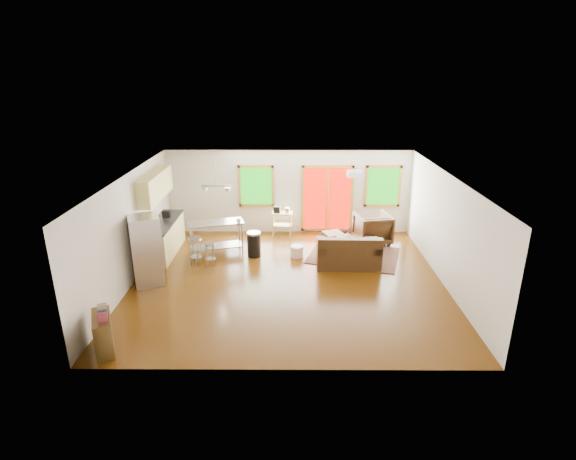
{
  "coord_description": "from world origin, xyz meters",
  "views": [
    {
      "loc": [
        0.06,
        -9.97,
        4.9
      ],
      "look_at": [
        0.0,
        0.3,
        1.2
      ],
      "focal_mm": 28.0,
      "sensor_mm": 36.0,
      "label": 1
    }
  ],
  "objects_px": {
    "coffee_table": "(356,240)",
    "ottoman": "(333,238)",
    "rug": "(354,255)",
    "loveseat": "(348,253)",
    "island": "(216,232)",
    "refrigerator": "(147,250)",
    "kitchen_cart": "(282,216)",
    "armchair": "(373,227)"
  },
  "relations": [
    {
      "from": "armchair",
      "to": "refrigerator",
      "type": "height_order",
      "value": "refrigerator"
    },
    {
      "from": "rug",
      "to": "refrigerator",
      "type": "relative_size",
      "value": 1.4
    },
    {
      "from": "coffee_table",
      "to": "kitchen_cart",
      "type": "distance_m",
      "value": 2.51
    },
    {
      "from": "kitchen_cart",
      "to": "coffee_table",
      "type": "bearing_deg",
      "value": -31.57
    },
    {
      "from": "coffee_table",
      "to": "ottoman",
      "type": "height_order",
      "value": "coffee_table"
    },
    {
      "from": "rug",
      "to": "armchair",
      "type": "relative_size",
      "value": 2.41
    },
    {
      "from": "refrigerator",
      "to": "loveseat",
      "type": "bearing_deg",
      "value": -10.48
    },
    {
      "from": "island",
      "to": "refrigerator",
      "type": "bearing_deg",
      "value": -127.18
    },
    {
      "from": "kitchen_cart",
      "to": "armchair",
      "type": "bearing_deg",
      "value": -12.44
    },
    {
      "from": "coffee_table",
      "to": "refrigerator",
      "type": "relative_size",
      "value": 0.62
    },
    {
      "from": "armchair",
      "to": "kitchen_cart",
      "type": "bearing_deg",
      "value": -23.39
    },
    {
      "from": "rug",
      "to": "island",
      "type": "bearing_deg",
      "value": 178.64
    },
    {
      "from": "coffee_table",
      "to": "ottoman",
      "type": "bearing_deg",
      "value": 134.47
    },
    {
      "from": "rug",
      "to": "armchair",
      "type": "distance_m",
      "value": 1.3
    },
    {
      "from": "coffee_table",
      "to": "refrigerator",
      "type": "bearing_deg",
      "value": -159.24
    },
    {
      "from": "loveseat",
      "to": "armchair",
      "type": "xyz_separation_m",
      "value": [
        0.91,
        1.66,
        0.15
      ]
    },
    {
      "from": "loveseat",
      "to": "armchair",
      "type": "distance_m",
      "value": 1.9
    },
    {
      "from": "ottoman",
      "to": "kitchen_cart",
      "type": "relative_size",
      "value": 0.56
    },
    {
      "from": "ottoman",
      "to": "rug",
      "type": "bearing_deg",
      "value": -60.84
    },
    {
      "from": "armchair",
      "to": "island",
      "type": "xyz_separation_m",
      "value": [
        -4.48,
        -0.91,
        0.16
      ]
    },
    {
      "from": "coffee_table",
      "to": "kitchen_cart",
      "type": "relative_size",
      "value": 1.12
    },
    {
      "from": "rug",
      "to": "loveseat",
      "type": "xyz_separation_m",
      "value": [
        -0.24,
        -0.65,
        0.33
      ]
    },
    {
      "from": "rug",
      "to": "kitchen_cart",
      "type": "distance_m",
      "value": 2.67
    },
    {
      "from": "coffee_table",
      "to": "island",
      "type": "xyz_separation_m",
      "value": [
        -3.9,
        -0.21,
        0.31
      ]
    },
    {
      "from": "loveseat",
      "to": "armchair",
      "type": "relative_size",
      "value": 1.68
    },
    {
      "from": "coffee_table",
      "to": "rug",
      "type": "bearing_deg",
      "value": -106.55
    },
    {
      "from": "armchair",
      "to": "ottoman",
      "type": "height_order",
      "value": "armchair"
    },
    {
      "from": "rug",
      "to": "armchair",
      "type": "xyz_separation_m",
      "value": [
        0.67,
        1.0,
        0.48
      ]
    },
    {
      "from": "loveseat",
      "to": "island",
      "type": "distance_m",
      "value": 3.65
    },
    {
      "from": "ottoman",
      "to": "armchair",
      "type": "bearing_deg",
      "value": 5.47
    },
    {
      "from": "ottoman",
      "to": "island",
      "type": "xyz_separation_m",
      "value": [
        -3.31,
        -0.8,
        0.48
      ]
    },
    {
      "from": "armchair",
      "to": "refrigerator",
      "type": "relative_size",
      "value": 0.58
    },
    {
      "from": "loveseat",
      "to": "kitchen_cart",
      "type": "height_order",
      "value": "kitchen_cart"
    },
    {
      "from": "kitchen_cart",
      "to": "loveseat",
      "type": "bearing_deg",
      "value": -51.55
    },
    {
      "from": "loveseat",
      "to": "refrigerator",
      "type": "xyz_separation_m",
      "value": [
        -4.92,
        -1.04,
        0.5
      ]
    },
    {
      "from": "rug",
      "to": "refrigerator",
      "type": "bearing_deg",
      "value": -161.83
    },
    {
      "from": "loveseat",
      "to": "coffee_table",
      "type": "distance_m",
      "value": 1.01
    },
    {
      "from": "rug",
      "to": "coffee_table",
      "type": "xyz_separation_m",
      "value": [
        0.09,
        0.3,
        0.33
      ]
    },
    {
      "from": "island",
      "to": "ottoman",
      "type": "bearing_deg",
      "value": 13.62
    },
    {
      "from": "rug",
      "to": "loveseat",
      "type": "distance_m",
      "value": 0.77
    },
    {
      "from": "armchair",
      "to": "rug",
      "type": "bearing_deg",
      "value": 45.39
    },
    {
      "from": "armchair",
      "to": "island",
      "type": "bearing_deg",
      "value": 0.58
    }
  ]
}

